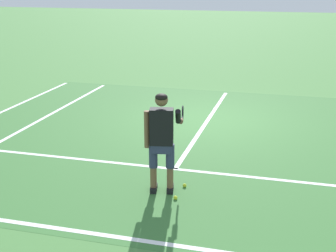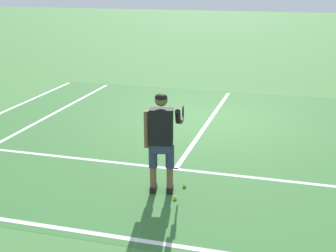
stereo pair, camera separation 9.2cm
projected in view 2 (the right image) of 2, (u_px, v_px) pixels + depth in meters
ground_plane at (210, 120)px, 12.10m from camera, size 80.00×80.00×0.00m
court_inner_surface at (197, 138)px, 10.77m from camera, size 10.98×9.40×0.00m
line_baseline at (127, 238)px, 6.64m from camera, size 10.98×0.10×0.01m
line_service at (175, 169)px, 9.03m from camera, size 8.23×0.10×0.01m
line_centre_service at (208, 122)px, 11.96m from camera, size 0.10×6.40×0.01m
line_singles_left at (35, 123)px, 11.84m from camera, size 0.10×9.00×0.01m
tennis_player at (162, 136)px, 7.81m from camera, size 0.59×1.20×1.71m
tennis_ball_near_feet at (175, 198)px, 7.79m from camera, size 0.07×0.07×0.07m
tennis_ball_by_baseline at (184, 186)px, 8.25m from camera, size 0.07×0.07×0.07m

